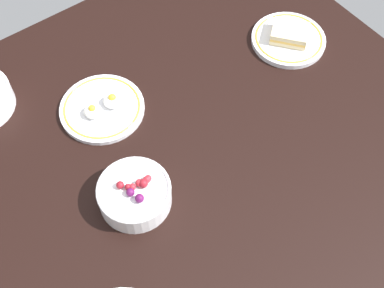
# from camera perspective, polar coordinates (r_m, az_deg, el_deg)

# --- Properties ---
(dining_table) EXTENTS (1.23, 1.15, 0.04)m
(dining_table) POSITION_cam_1_polar(r_m,az_deg,el_deg) (1.18, 0.00, -1.04)
(dining_table) COLOR black
(dining_table) RESTS_ON ground
(plate_eggs) EXTENTS (0.20, 0.20, 0.05)m
(plate_eggs) POSITION_cam_1_polar(r_m,az_deg,el_deg) (1.24, -10.01, 4.03)
(plate_eggs) COLOR silver
(plate_eggs) RESTS_ON dining_table
(bowl_berries) EXTENTS (0.16, 0.16, 0.07)m
(bowl_berries) POSITION_cam_1_polar(r_m,az_deg,el_deg) (1.08, -6.45, -5.59)
(bowl_berries) COLOR silver
(bowl_berries) RESTS_ON dining_table
(plate_sandwich) EXTENTS (0.19, 0.19, 0.05)m
(plate_sandwich) POSITION_cam_1_polar(r_m,az_deg,el_deg) (1.39, 10.79, 11.61)
(plate_sandwich) COLOR silver
(plate_sandwich) RESTS_ON dining_table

